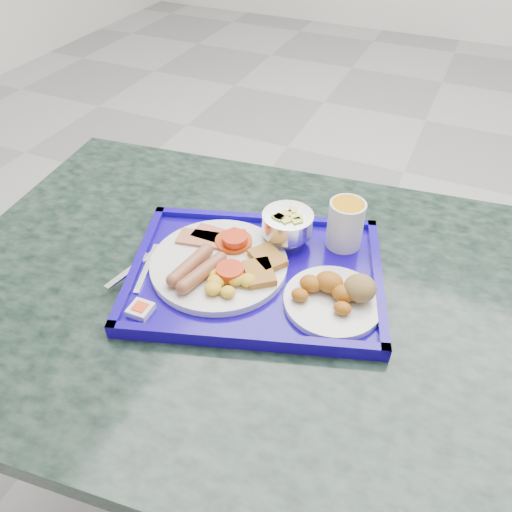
{
  "coord_description": "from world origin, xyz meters",
  "views": [
    {
      "loc": [
        0.22,
        -1.75,
        1.41
      ],
      "look_at": [
        -0.06,
        -1.14,
        0.83
      ],
      "focal_mm": 35.0,
      "sensor_mm": 36.0,
      "label": 1
    }
  ],
  "objects_px": {
    "table": "(270,359)",
    "juice_cup": "(346,223)",
    "tray": "(256,275)",
    "main_plate": "(221,263)",
    "fruit_bowl": "(287,224)",
    "bread_plate": "(337,295)"
  },
  "relations": [
    {
      "from": "main_plate",
      "to": "juice_cup",
      "type": "relative_size",
      "value": 2.65
    },
    {
      "from": "table",
      "to": "juice_cup",
      "type": "distance_m",
      "value": 0.32
    },
    {
      "from": "tray",
      "to": "main_plate",
      "type": "xyz_separation_m",
      "value": [
        -0.06,
        -0.02,
        0.02
      ]
    },
    {
      "from": "table",
      "to": "tray",
      "type": "height_order",
      "value": "tray"
    },
    {
      "from": "table",
      "to": "bread_plate",
      "type": "height_order",
      "value": "bread_plate"
    },
    {
      "from": "bread_plate",
      "to": "juice_cup",
      "type": "height_order",
      "value": "juice_cup"
    },
    {
      "from": "juice_cup",
      "to": "fruit_bowl",
      "type": "bearing_deg",
      "value": -158.98
    },
    {
      "from": "tray",
      "to": "main_plate",
      "type": "bearing_deg",
      "value": -165.41
    },
    {
      "from": "main_plate",
      "to": "bread_plate",
      "type": "xyz_separation_m",
      "value": [
        0.22,
        0.0,
        0.0
      ]
    },
    {
      "from": "table",
      "to": "tray",
      "type": "distance_m",
      "value": 0.21
    },
    {
      "from": "main_plate",
      "to": "fruit_bowl",
      "type": "xyz_separation_m",
      "value": [
        0.08,
        0.12,
        0.03
      ]
    },
    {
      "from": "main_plate",
      "to": "juice_cup",
      "type": "height_order",
      "value": "juice_cup"
    },
    {
      "from": "table",
      "to": "juice_cup",
      "type": "relative_size",
      "value": 13.91
    },
    {
      "from": "bread_plate",
      "to": "fruit_bowl",
      "type": "distance_m",
      "value": 0.18
    },
    {
      "from": "table",
      "to": "main_plate",
      "type": "distance_m",
      "value": 0.25
    },
    {
      "from": "fruit_bowl",
      "to": "juice_cup",
      "type": "relative_size",
      "value": 1.03
    },
    {
      "from": "table",
      "to": "juice_cup",
      "type": "bearing_deg",
      "value": 63.74
    },
    {
      "from": "table",
      "to": "fruit_bowl",
      "type": "bearing_deg",
      "value": 99.9
    },
    {
      "from": "bread_plate",
      "to": "juice_cup",
      "type": "relative_size",
      "value": 1.76
    },
    {
      "from": "tray",
      "to": "juice_cup",
      "type": "bearing_deg",
      "value": 50.12
    },
    {
      "from": "main_plate",
      "to": "fruit_bowl",
      "type": "relative_size",
      "value": 2.58
    },
    {
      "from": "table",
      "to": "juice_cup",
      "type": "height_order",
      "value": "juice_cup"
    }
  ]
}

